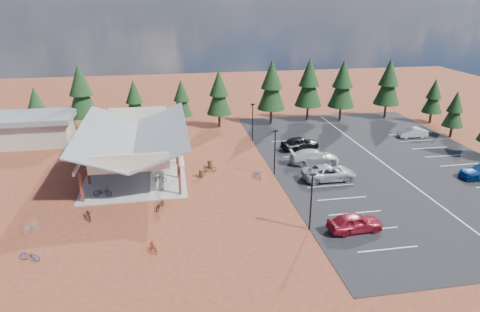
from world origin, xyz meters
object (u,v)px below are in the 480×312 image
car_3 (314,157)px  bike_8 (89,214)px  bike_5 (154,169)px  bike_6 (147,161)px  car_4 (300,143)px  outbuilding (31,129)px  trash_bin_1 (210,164)px  car_0 (355,222)px  bike_0 (103,192)px  bike_3 (123,148)px  bike_9 (30,226)px  car_2 (329,173)px  lamp_post_0 (311,198)px  bike_10 (29,256)px  bike_7 (146,149)px  lamp_post_2 (253,120)px  lamp_post_1 (275,149)px  bike_14 (258,174)px  bike_2 (107,158)px  trash_bin_0 (202,173)px  bike_4 (159,178)px  bike_12 (160,205)px  bike_16 (209,169)px  car_9 (412,133)px  bike_1 (108,171)px  bike_11 (154,246)px  bike_pavilion (134,135)px

car_3 → bike_8: bearing=114.7°
bike_5 → bike_6: size_ratio=0.87×
car_4 → bike_8: bearing=109.3°
outbuilding → bike_6: bearing=-35.2°
trash_bin_1 → car_0: (10.30, -16.23, 0.37)m
bike_0 → bike_3: bearing=6.0°
bike_9 → car_2: 28.99m
lamp_post_0 → bike_10: bearing=-178.0°
trash_bin_1 → bike_7: 9.38m
lamp_post_2 → trash_bin_1: 11.26m
car_4 → lamp_post_1: bearing=133.0°
bike_14 → bike_2: bearing=138.4°
trash_bin_0 → bike_4: 4.59m
bike_2 → bike_12: (6.14, -13.14, -0.05)m
bike_6 → lamp_post_2: bearing=-79.4°
car_2 → car_0: bearing=170.4°
bike_8 → bike_16: size_ratio=1.01×
outbuilding → lamp_post_0: bearing=-44.0°
bike_6 → bike_16: 7.64m
outbuilding → bike_0: outbuilding is taller
bike_7 → car_2: size_ratio=0.32×
car_3 → car_9: size_ratio=1.43×
lamp_post_2 → bike_16: size_ratio=3.03×
bike_5 → car_2: (18.41, -4.87, 0.29)m
lamp_post_1 → bike_14: lamp_post_1 is taller
bike_12 → car_2: 18.14m
trash_bin_1 → bike_16: 1.46m
outbuilding → car_2: outbuilding is taller
bike_6 → bike_8: (-4.74, -12.13, -0.10)m
bike_9 → bike_10: bearing=134.5°
car_4 → outbuilding: bearing=64.4°
bike_16 → car_9: size_ratio=0.42×
bike_3 → bike_4: bike_3 is taller
bike_4 → bike_8: bike_4 is taller
bike_1 → car_4: bearing=-68.1°
car_0 → car_2: bearing=-13.6°
lamp_post_1 → car_0: size_ratio=1.12×
outbuilding → trash_bin_0: 26.12m
bike_1 → bike_14: size_ratio=1.11×
bike_6 → bike_11: (0.96, -18.42, -0.10)m
bike_pavilion → bike_4: size_ratio=12.08×
bike_6 → trash_bin_1: bearing=-120.9°
bike_1 → bike_12: 10.30m
bike_3 → bike_14: bearing=-110.9°
bike_14 → car_4: car_4 is taller
bike_7 → car_9: 36.19m
bike_8 → bike_14: size_ratio=1.08×
bike_16 → bike_14: bearing=55.3°
bike_3 → bike_4: 11.14m
bike_2 → lamp_post_2: bearing=-91.9°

